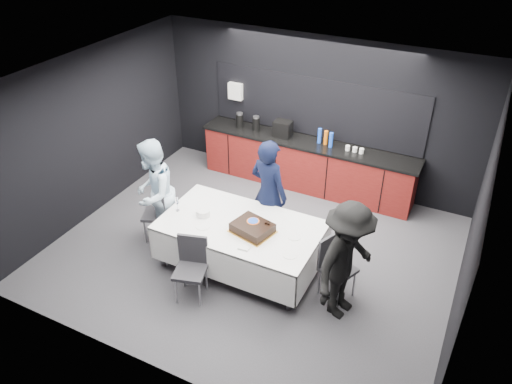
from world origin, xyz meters
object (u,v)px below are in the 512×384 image
plate_stack (203,213)px  champagne_flute (177,202)px  chair_near (192,263)px  chair_left (161,210)px  person_center (269,193)px  person_left (154,193)px  cake_assembly (253,228)px  chair_right (334,262)px  party_table (241,232)px  person_right (346,262)px

plate_stack → champagne_flute: size_ratio=0.91×
plate_stack → chair_near: (0.26, -0.75, -0.30)m
chair_left → chair_near: 1.43m
person_center → person_left: 1.78m
chair_left → chair_near: bearing=-37.4°
cake_assembly → chair_right: bearing=8.5°
cake_assembly → plate_stack: size_ratio=3.22×
party_table → chair_right: 1.42m
cake_assembly → plate_stack: bearing=178.0°
plate_stack → champagne_flute: champagne_flute is taller
chair_near → cake_assembly: bearing=51.4°
cake_assembly → chair_near: bearing=-128.6°
plate_stack → chair_near: bearing=-71.0°
cake_assembly → chair_left: bearing=175.1°
chair_left → person_right: person_right is taller
person_right → chair_near: bearing=121.2°
cake_assembly → person_center: 0.85m
chair_near → person_center: size_ratio=0.51×
party_table → person_center: size_ratio=1.29×
person_center → person_left: bearing=38.9°
champagne_flute → person_right: 2.66m
champagne_flute → person_left: size_ratio=0.13×
chair_left → person_center: size_ratio=0.51×
chair_right → person_right: 0.51m
champagne_flute → chair_left: champagne_flute is taller
plate_stack → chair_near: 0.85m
party_table → chair_near: size_ratio=2.51×
plate_stack → person_center: person_center is taller
person_left → chair_left: bearing=132.0°
person_center → person_right: 1.84m
plate_stack → person_center: (0.69, 0.81, 0.07)m
cake_assembly → chair_near: 0.97m
party_table → chair_left: bearing=177.4°
chair_left → chair_right: same height
cake_assembly → chair_right: size_ratio=0.71×
chair_left → person_left: person_left is taller
person_left → party_table: bearing=75.1°
cake_assembly → plate_stack: 0.83m
plate_stack → person_left: (-0.92, 0.05, 0.05)m
cake_assembly → chair_left: cake_assembly is taller
party_table → cake_assembly: (0.23, -0.08, 0.21)m
party_table → chair_left: size_ratio=2.51×
person_left → person_right: bearing=71.3°
chair_right → person_right: (0.24, -0.30, 0.33)m
plate_stack → chair_right: chair_right is taller
plate_stack → champagne_flute: (-0.41, -0.06, 0.11)m
chair_left → person_right: (3.12, -0.27, 0.33)m
chair_left → person_left: bearing=-123.0°
plate_stack → champagne_flute: bearing=-171.6°
champagne_flute → chair_near: size_ratio=0.24×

